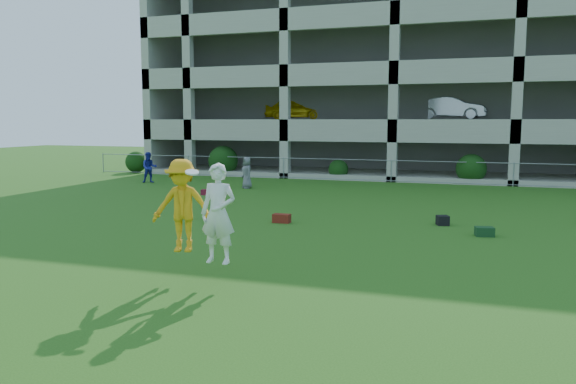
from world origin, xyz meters
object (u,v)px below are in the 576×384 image
(bystander_c, at_px, (247,173))
(bystander_a, at_px, (149,167))
(frisbee_contest, at_px, (192,208))
(parking_garage, at_px, (412,78))
(crate_d, at_px, (443,220))

(bystander_c, bearing_deg, bystander_a, -140.36)
(frisbee_contest, distance_m, parking_garage, 28.76)
(crate_d, bearing_deg, bystander_c, 143.89)
(bystander_a, xyz_separation_m, frisbee_contest, (10.80, -15.44, 0.69))
(bystander_c, height_order, frisbee_contest, frisbee_contest)
(bystander_a, relative_size, parking_garage, 0.05)
(crate_d, xyz_separation_m, parking_garage, (-3.31, 20.50, 5.86))
(frisbee_contest, bearing_deg, crate_d, 60.41)
(crate_d, bearing_deg, frisbee_contest, -119.59)
(bystander_a, distance_m, frisbee_contest, 18.86)
(bystander_c, xyz_separation_m, frisbee_contest, (5.01, -14.80, 0.74))
(parking_garage, bearing_deg, crate_d, -80.84)
(crate_d, bearing_deg, bystander_a, 153.66)
(bystander_a, relative_size, crate_d, 4.57)
(bystander_c, distance_m, frisbee_contest, 15.64)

